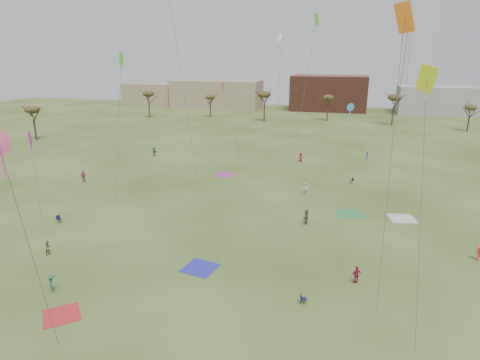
% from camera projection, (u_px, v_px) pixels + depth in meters
% --- Properties ---
extents(ground, '(260.00, 260.00, 0.00)m').
position_uv_depth(ground, '(207.00, 276.00, 36.71)').
color(ground, '#354C17').
rests_on(ground, ground).
extents(flyer_near_center, '(1.13, 1.13, 1.57)m').
position_uv_depth(flyer_near_center, '(52.00, 283.00, 34.17)').
color(flyer_near_center, '#236A45').
rests_on(flyer_near_center, ground).
extents(spectator_fore_a, '(1.01, 0.79, 1.60)m').
position_uv_depth(spectator_fore_a, '(357.00, 275.00, 35.44)').
color(spectator_fore_a, '#991A41').
rests_on(spectator_fore_a, ground).
extents(spectator_fore_b, '(0.76, 0.86, 1.48)m').
position_uv_depth(spectator_fore_b, '(48.00, 248.00, 40.47)').
color(spectator_fore_b, olive).
rests_on(spectator_fore_b, ground).
extents(spectator_fore_c, '(0.64, 1.69, 1.79)m').
position_uv_depth(spectator_fore_c, '(306.00, 217.00, 47.86)').
color(spectator_fore_c, brown).
rests_on(spectator_fore_c, ground).
extents(flyer_mid_b, '(0.66, 1.05, 1.55)m').
position_uv_depth(flyer_mid_b, '(478.00, 253.00, 39.37)').
color(flyer_mid_b, '#E73F2B').
rests_on(flyer_mid_b, ground).
extents(spectator_mid_d, '(0.73, 1.12, 1.77)m').
position_uv_depth(spectator_mid_d, '(83.00, 176.00, 63.68)').
color(spectator_mid_d, '#A04378').
rests_on(spectator_mid_d, ground).
extents(spectator_mid_e, '(1.01, 1.01, 1.65)m').
position_uv_depth(spectator_mid_e, '(306.00, 188.00, 58.22)').
color(spectator_mid_e, white).
rests_on(spectator_mid_e, ground).
extents(flyer_far_a, '(1.52, 1.27, 1.63)m').
position_uv_depth(flyer_far_a, '(154.00, 152.00, 80.11)').
color(flyer_far_a, '#236B2C').
rests_on(flyer_far_a, ground).
extents(flyer_far_b, '(0.97, 0.81, 1.69)m').
position_uv_depth(flyer_far_b, '(301.00, 157.00, 75.86)').
color(flyer_far_b, maroon).
rests_on(flyer_far_b, ground).
extents(flyer_far_c, '(0.74, 1.04, 1.46)m').
position_uv_depth(flyer_far_c, '(367.00, 156.00, 77.35)').
color(flyer_far_c, navy).
rests_on(flyer_far_c, ground).
extents(blanket_red, '(3.71, 3.71, 0.03)m').
position_uv_depth(blanket_red, '(62.00, 315.00, 31.25)').
color(blanket_red, red).
rests_on(blanket_red, ground).
extents(blanket_blue, '(3.45, 3.45, 0.03)m').
position_uv_depth(blanket_blue, '(200.00, 268.00, 38.15)').
color(blanket_blue, '#2A2BB7').
rests_on(blanket_blue, ground).
extents(blanket_cream, '(3.57, 3.57, 0.03)m').
position_uv_depth(blanket_cream, '(402.00, 218.00, 49.65)').
color(blanket_cream, beige).
rests_on(blanket_cream, ground).
extents(blanket_plum, '(3.03, 3.03, 0.03)m').
position_uv_depth(blanket_plum, '(225.00, 175.00, 67.74)').
color(blanket_plum, '#B23691').
rests_on(blanket_plum, ground).
extents(blanket_olive, '(3.76, 3.76, 0.03)m').
position_uv_depth(blanket_olive, '(349.00, 214.00, 51.13)').
color(blanket_olive, '#338D4E').
rests_on(blanket_olive, ground).
extents(camp_chair_left, '(0.71, 0.69, 0.87)m').
position_uv_depth(camp_chair_left, '(59.00, 221.00, 48.36)').
color(camp_chair_left, '#121433').
rests_on(camp_chair_left, ground).
extents(camp_chair_center, '(0.69, 0.66, 0.87)m').
position_uv_depth(camp_chair_center, '(303.00, 301.00, 32.67)').
color(camp_chair_center, '#151939').
rests_on(camp_chair_center, ground).
extents(camp_chair_right, '(0.71, 0.69, 0.87)m').
position_uv_depth(camp_chair_right, '(351.00, 182.00, 63.08)').
color(camp_chair_right, '#121733').
rests_on(camp_chair_right, ground).
extents(kites_aloft, '(74.74, 60.77, 27.88)m').
position_uv_depth(kites_aloft, '(233.00, 34.00, 52.15)').
color(kites_aloft, red).
rests_on(kites_aloft, ground).
extents(tree_line, '(117.44, 49.32, 8.91)m').
position_uv_depth(tree_line, '(292.00, 101.00, 108.55)').
color(tree_line, '#3A2B1E').
rests_on(tree_line, ground).
extents(building_tan, '(32.00, 14.00, 10.00)m').
position_uv_depth(building_tan, '(217.00, 94.00, 149.98)').
color(building_tan, '#937F60').
rests_on(building_tan, ground).
extents(building_brick, '(26.00, 16.00, 12.00)m').
position_uv_depth(building_brick, '(329.00, 93.00, 144.87)').
color(building_brick, brown).
rests_on(building_brick, ground).
extents(building_grey, '(24.00, 12.00, 9.00)m').
position_uv_depth(building_grey, '(436.00, 100.00, 135.20)').
color(building_grey, gray).
rests_on(building_grey, ground).
extents(building_tan_west, '(20.00, 12.00, 8.00)m').
position_uv_depth(building_tan_west, '(151.00, 94.00, 163.84)').
color(building_tan_west, '#937F60').
rests_on(building_tan_west, ground).
extents(radio_tower, '(1.51, 1.72, 41.00)m').
position_uv_depth(radio_tower, '(406.00, 54.00, 139.70)').
color(radio_tower, '#9EA3A8').
rests_on(radio_tower, ground).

